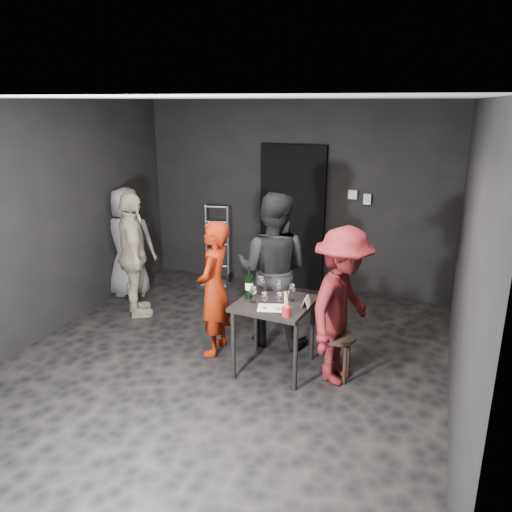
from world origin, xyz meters
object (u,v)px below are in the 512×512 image
at_px(stool, 338,344).
at_px(woman_black, 273,257).
at_px(wine_bottle, 249,286).
at_px(tasting_table, 275,311).
at_px(bystander_cream, 133,251).
at_px(bystander_grey, 127,240).
at_px(hand_truck, 217,269).
at_px(man_maroon, 342,303).
at_px(server_red, 214,289).
at_px(breadstick_cup, 286,305).

xyz_separation_m(stool, woman_black, (-0.87, 0.53, 0.65)).
xyz_separation_m(woman_black, wine_bottle, (-0.06, -0.57, -0.14)).
relative_size(tasting_table, bystander_cream, 0.43).
relative_size(bystander_cream, bystander_grey, 1.07).
bearing_deg(bystander_grey, bystander_cream, 110.86).
distance_m(hand_truck, man_maroon, 3.20).
distance_m(woman_black, bystander_cream, 1.90).
bearing_deg(woman_black, stool, 145.66).
bearing_deg(wine_bottle, man_maroon, 1.58).
height_order(hand_truck, man_maroon, man_maroon).
height_order(tasting_table, bystander_grey, bystander_grey).
bearing_deg(server_red, stool, 80.50).
distance_m(stool, man_maroon, 0.45).
xyz_separation_m(tasting_table, breadstick_cup, (0.21, -0.29, 0.21)).
distance_m(hand_truck, tasting_table, 2.75).
height_order(tasting_table, server_red, server_red).
height_order(server_red, bystander_cream, bystander_cream).
relative_size(hand_truck, man_maroon, 0.73).
bearing_deg(bystander_cream, tasting_table, -147.97).
distance_m(server_red, bystander_cream, 1.49).
relative_size(server_red, bystander_cream, 0.85).
bearing_deg(hand_truck, server_red, -78.93).
distance_m(woman_black, man_maroon, 1.06).
distance_m(stool, wine_bottle, 1.06).
bearing_deg(stool, man_maroon, -35.27).
height_order(hand_truck, woman_black, woman_black).
bearing_deg(bystander_cream, bystander_grey, 0.02).
distance_m(stool, server_red, 1.44).
distance_m(tasting_table, server_red, 0.75).
xyz_separation_m(man_maroon, bystander_grey, (-3.27, 1.21, -0.01)).
bearing_deg(hand_truck, stool, -55.81).
height_order(hand_truck, tasting_table, hand_truck).
height_order(tasting_table, stool, tasting_table).
relative_size(hand_truck, server_red, 0.81).
bearing_deg(breadstick_cup, bystander_grey, 151.20).
bearing_deg(bystander_cream, man_maroon, -143.12).
xyz_separation_m(woman_black, breadstick_cup, (0.43, -0.88, -0.15)).
bearing_deg(wine_bottle, woman_black, 84.22).
relative_size(woman_black, bystander_grey, 1.26).
bearing_deg(man_maroon, wine_bottle, 104.16).
bearing_deg(server_red, woman_black, 125.27).
distance_m(hand_truck, stool, 3.13).
distance_m(server_red, wine_bottle, 0.49).
height_order(stool, woman_black, woman_black).
height_order(hand_truck, bystander_grey, bystander_grey).
xyz_separation_m(stool, bystander_grey, (-3.25, 1.20, 0.44)).
distance_m(bystander_cream, bystander_grey, 0.75).
height_order(hand_truck, bystander_cream, bystander_cream).
height_order(server_red, man_maroon, man_maroon).
distance_m(hand_truck, breadstick_cup, 3.15).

